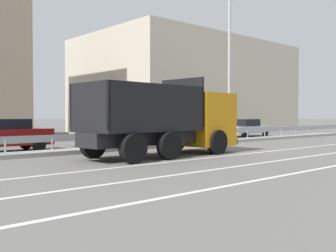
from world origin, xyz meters
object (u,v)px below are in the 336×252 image
Objects in this scene: parked_car_4 at (114,133)px; dump_truck at (178,124)px; street_lamp_1 at (232,62)px; parked_car_6 at (245,128)px; parked_car_3 at (6,135)px; parked_car_5 at (201,130)px.

dump_truck is at bearing 167.88° from parked_car_4.
street_lamp_1 reaches higher than parked_car_6.
parked_car_3 is at bearing 167.51° from street_lamp_1.
parked_car_3 is at bearing -91.30° from parked_car_6.
street_lamp_1 is 1.88× the size of parked_car_4.
parked_car_4 is 0.97× the size of parked_car_5.
parked_car_4 is 12.28m from parked_car_6.
parked_car_3 is 0.80× the size of parked_car_5.
parked_car_3 is 18.39m from parked_car_6.
street_lamp_1 is 5.14m from parked_car_5.
parked_car_4 is 6.81m from parked_car_5.
parked_car_5 reaches higher than parked_car_4.
parked_car_6 is at bearing -87.10° from parked_car_3.
street_lamp_1 is (7.52, 3.19, 3.64)m from dump_truck.
street_lamp_1 is 7.91m from parked_car_6.
parked_car_6 is at bearing 113.30° from dump_truck.
parked_car_5 is at bearing 124.79° from dump_truck.
parked_car_3 is (-12.60, 2.79, -4.18)m from street_lamp_1.
street_lamp_1 reaches higher than parked_car_4.
parked_car_3 is (-5.08, 5.98, -0.55)m from dump_truck.
parked_car_6 is at bearing 29.89° from street_lamp_1.
parked_car_6 is (13.30, 6.51, -0.62)m from dump_truck.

